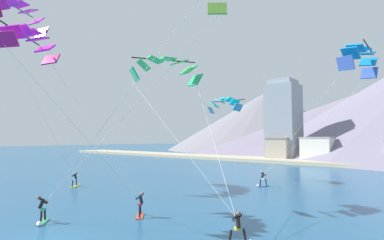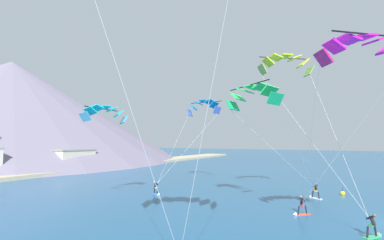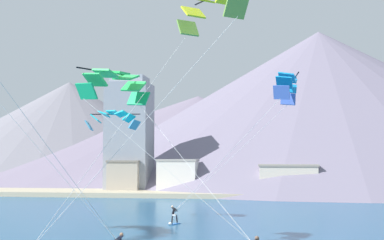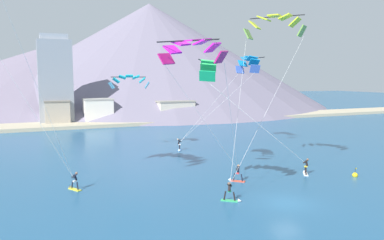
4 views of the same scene
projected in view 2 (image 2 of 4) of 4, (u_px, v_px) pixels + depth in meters
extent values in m
cube|color=#337FDB|center=(156.00, 194.00, 32.25)|extent=(0.98, 1.50, 0.07)
cylinder|color=black|center=(154.00, 190.00, 32.60)|extent=(0.21, 0.27, 0.74)
cylinder|color=black|center=(157.00, 191.00, 31.96)|extent=(0.21, 0.27, 0.74)
cube|color=white|center=(156.00, 188.00, 32.31)|extent=(0.38, 0.34, 0.12)
cylinder|color=black|center=(155.00, 185.00, 32.29)|extent=(0.46, 0.36, 0.63)
cylinder|color=black|center=(156.00, 183.00, 32.46)|extent=(0.52, 0.29, 0.41)
cylinder|color=black|center=(157.00, 184.00, 32.27)|extent=(0.52, 0.29, 0.41)
cylinder|color=black|center=(157.00, 184.00, 32.47)|extent=(0.24, 0.49, 0.03)
sphere|color=beige|center=(154.00, 182.00, 32.24)|extent=(0.23, 0.23, 0.23)
cone|color=white|center=(159.00, 195.00, 31.55)|extent=(0.45, 0.42, 0.36)
cube|color=#33B266|center=(372.00, 237.00, 17.70)|extent=(1.40, 1.25, 0.07)
cylinder|color=black|center=(368.00, 232.00, 17.59)|extent=(0.27, 0.25, 0.75)
cylinder|color=black|center=(375.00, 230.00, 17.87)|extent=(0.27, 0.25, 0.75)
cube|color=#33B266|center=(371.00, 225.00, 17.77)|extent=(0.38, 0.39, 0.12)
cylinder|color=black|center=(372.00, 220.00, 17.70)|extent=(0.45, 0.48, 0.64)
cylinder|color=black|center=(370.00, 218.00, 17.76)|extent=(0.40, 0.47, 0.41)
cylinder|color=black|center=(372.00, 217.00, 17.85)|extent=(0.40, 0.47, 0.41)
cylinder|color=black|center=(368.00, 217.00, 17.97)|extent=(0.43, 0.35, 0.03)
sphere|color=brown|center=(374.00, 215.00, 17.58)|extent=(0.23, 0.23, 0.23)
cone|color=white|center=(380.00, 235.00, 18.01)|extent=(0.46, 0.47, 0.36)
cube|color=white|center=(316.00, 198.00, 29.92)|extent=(1.17, 1.44, 0.07)
cylinder|color=black|center=(319.00, 195.00, 29.60)|extent=(0.25, 0.28, 0.77)
cylinder|color=black|center=(313.00, 194.00, 30.31)|extent=(0.25, 0.28, 0.77)
cube|color=yellow|center=(316.00, 191.00, 29.99)|extent=(0.40, 0.38, 0.12)
cylinder|color=black|center=(316.00, 188.00, 30.05)|extent=(0.43, 0.40, 0.65)
cylinder|color=black|center=(316.00, 187.00, 29.91)|extent=(0.50, 0.38, 0.42)
cylinder|color=black|center=(314.00, 186.00, 30.13)|extent=(0.50, 0.38, 0.42)
cylinder|color=black|center=(314.00, 187.00, 29.94)|extent=(0.32, 0.45, 0.03)
sphere|color=brown|center=(316.00, 184.00, 30.13)|extent=(0.23, 0.23, 0.23)
cone|color=white|center=(310.00, 196.00, 30.71)|extent=(0.47, 0.45, 0.36)
cube|color=#E54C33|center=(303.00, 214.00, 23.26)|extent=(1.34, 1.32, 0.07)
cylinder|color=black|center=(306.00, 210.00, 23.40)|extent=(0.26, 0.26, 0.74)
cylinder|color=black|center=(299.00, 210.00, 23.19)|extent=(0.26, 0.26, 0.74)
cube|color=red|center=(302.00, 205.00, 23.33)|extent=(0.38, 0.39, 0.12)
cylinder|color=black|center=(302.00, 201.00, 23.41)|extent=(0.40, 0.40, 0.62)
cylinder|color=black|center=(303.00, 200.00, 23.37)|extent=(0.43, 0.44, 0.40)
cylinder|color=black|center=(301.00, 200.00, 23.30)|extent=(0.43, 0.44, 0.40)
cylinder|color=black|center=(304.00, 200.00, 23.16)|extent=(0.40, 0.38, 0.03)
sphere|color=#9E7051|center=(301.00, 197.00, 23.53)|extent=(0.22, 0.22, 0.22)
cone|color=white|center=(294.00, 214.00, 23.03)|extent=(0.47, 0.47, 0.36)
cube|color=#4665C3|center=(189.00, 113.00, 42.78)|extent=(1.42, 0.62, 1.23)
cube|color=#0F86CC|center=(193.00, 107.00, 42.59)|extent=(1.47, 0.95, 1.08)
cube|color=#0F86CC|center=(198.00, 103.00, 42.13)|extent=(1.50, 1.23, 0.78)
cube|color=#0F86CC|center=(204.00, 101.00, 41.49)|extent=(1.51, 1.36, 0.36)
cube|color=#0F86CC|center=(209.00, 102.00, 40.75)|extent=(1.49, 1.40, 0.78)
cube|color=#0F86CC|center=(214.00, 105.00, 40.02)|extent=(1.45, 1.28, 1.08)
cube|color=#4665C3|center=(217.00, 110.00, 39.41)|extent=(1.39, 0.99, 1.23)
cylinder|color=black|center=(206.00, 102.00, 41.95)|extent=(0.31, 5.53, 0.10)
cylinder|color=silver|center=(175.00, 145.00, 37.62)|extent=(10.16, 1.57, 9.60)
cylinder|color=silver|center=(190.00, 145.00, 35.82)|extent=(9.35, 4.25, 9.60)
cube|color=#6FA240|center=(262.00, 70.00, 29.67)|extent=(1.53, 1.42, 1.14)
cube|color=#CADA20|center=(268.00, 62.00, 29.86)|extent=(1.73, 1.67, 0.91)
cube|color=#CADA20|center=(276.00, 58.00, 30.05)|extent=(1.85, 1.81, 0.56)
cube|color=#CADA20|center=(285.00, 56.00, 30.21)|extent=(1.87, 1.84, 0.14)
cube|color=#CADA20|center=(295.00, 58.00, 30.34)|extent=(1.85, 1.80, 0.56)
cube|color=#CADA20|center=(303.00, 64.00, 30.40)|extent=(1.74, 1.65, 0.91)
cube|color=#6FA240|center=(309.00, 71.00, 30.40)|extent=(1.55, 1.39, 1.14)
cylinder|color=black|center=(283.00, 58.00, 30.85)|extent=(3.75, 4.68, 0.10)
cylinder|color=silver|center=(301.00, 128.00, 23.78)|extent=(6.90, 9.19, 13.08)
cylinder|color=silver|center=(332.00, 128.00, 24.17)|extent=(10.69, 4.27, 13.08)
cylinder|color=silver|center=(220.00, 41.00, 8.46)|extent=(5.66, 6.81, 17.27)
cylinder|color=silver|center=(110.00, 45.00, 8.81)|extent=(8.85, 0.10, 17.27)
cube|color=#14AE63|center=(275.00, 99.00, 22.61)|extent=(1.64, 1.39, 1.12)
cube|color=#30DE5F|center=(269.00, 91.00, 23.30)|extent=(1.77, 1.60, 0.95)
cube|color=#30DE5F|center=(262.00, 87.00, 24.14)|extent=(1.86, 1.69, 0.66)
cube|color=#30DE5F|center=(253.00, 87.00, 25.03)|extent=(1.89, 1.67, 0.30)
cube|color=#30DE5F|center=(245.00, 91.00, 25.87)|extent=(1.88, 1.59, 0.66)
cube|color=#30DE5F|center=(238.00, 97.00, 26.55)|extent=(1.84, 1.40, 0.95)
cube|color=#14AE63|center=(233.00, 106.00, 26.99)|extent=(1.74, 1.12, 1.12)
cylinder|color=black|center=(248.00, 86.00, 24.64)|extent=(2.97, 4.77, 0.10)
cylinder|color=silver|center=(298.00, 151.00, 26.14)|extent=(10.68, 1.72, 8.56)
cylinder|color=silver|center=(275.00, 151.00, 28.53)|extent=(8.24, 7.01, 8.56)
cube|color=#E719D1|center=(377.00, 40.00, 16.00)|extent=(1.67, 1.63, 0.61)
cube|color=#E719D1|center=(363.00, 37.00, 15.92)|extent=(1.71, 1.62, 0.29)
cube|color=#E719D1|center=(348.00, 39.00, 15.87)|extent=(1.71, 1.56, 0.61)
cube|color=#E719D1|center=(334.00, 47.00, 15.83)|extent=(1.67, 1.42, 0.85)
cube|color=#BC176D|center=(323.00, 58.00, 15.81)|extent=(1.57, 1.20, 1.01)
cylinder|color=black|center=(370.00, 34.00, 15.31)|extent=(3.53, 3.98, 0.10)
cylinder|color=silver|center=(344.00, 145.00, 19.67)|extent=(5.19, 6.79, 10.03)
cylinder|color=silver|center=(310.00, 145.00, 19.49)|extent=(8.26, 2.24, 10.03)
cube|color=#489EC5|center=(85.00, 117.00, 26.47)|extent=(0.70, 1.28, 1.04)
cube|color=#14C7CF|center=(90.00, 111.00, 27.13)|extent=(0.85, 1.31, 0.91)
cube|color=#14C7CF|center=(97.00, 108.00, 27.88)|extent=(1.05, 1.32, 0.69)
cube|color=#14C7CF|center=(105.00, 107.00, 28.64)|extent=(1.15, 1.32, 0.40)
cube|color=#14C7CF|center=(112.00, 109.00, 29.33)|extent=(1.21, 1.31, 0.69)
cube|color=#14C7CF|center=(119.00, 114.00, 29.88)|extent=(1.18, 1.28, 0.91)
cube|color=#489EC5|center=(124.00, 120.00, 30.23)|extent=(1.03, 1.24, 1.04)
cylinder|color=black|center=(102.00, 109.00, 28.96)|extent=(5.02, 0.54, 0.10)
sphere|color=yellow|center=(343.00, 193.00, 32.14)|extent=(0.56, 0.56, 0.56)
cylinder|color=black|center=(342.00, 189.00, 32.18)|extent=(0.04, 0.04, 0.44)
cube|color=yellow|center=(342.00, 188.00, 32.27)|extent=(0.18, 0.01, 0.12)
cube|color=#BCAD8E|center=(19.00, 175.00, 48.92)|extent=(180.00, 10.00, 0.70)
cube|color=beige|center=(71.00, 160.00, 59.69)|extent=(8.49, 6.75, 4.59)
cube|color=gray|center=(71.00, 150.00, 59.89)|extent=(8.83, 7.02, 0.30)
cone|color=slate|center=(9.00, 110.00, 96.68)|extent=(126.52, 126.52, 37.27)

